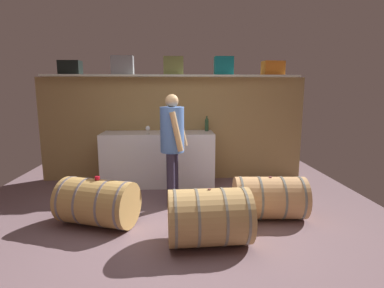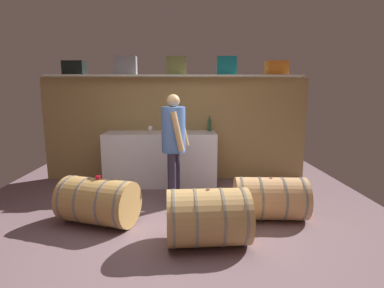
{
  "view_description": "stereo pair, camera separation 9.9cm",
  "coord_description": "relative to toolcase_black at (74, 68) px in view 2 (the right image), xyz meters",
  "views": [
    {
      "loc": [
        0.04,
        -3.21,
        1.69
      ],
      "look_at": [
        0.24,
        0.45,
        1.04
      ],
      "focal_mm": 28.07,
      "sensor_mm": 36.0,
      "label": 1
    },
    {
      "loc": [
        0.14,
        -3.21,
        1.69
      ],
      "look_at": [
        0.24,
        0.45,
        1.04
      ],
      "focal_mm": 28.07,
      "sensor_mm": 36.0,
      "label": 2
    }
  ],
  "objects": [
    {
      "name": "ground_plane",
      "position": [
        1.81,
        -1.73,
        -2.1
      ],
      "size": [
        6.17,
        8.2,
        0.02
      ],
      "primitive_type": "cube",
      "color": "#71585E"
    },
    {
      "name": "back_wall_panel",
      "position": [
        1.81,
        0.15,
        -1.12
      ],
      "size": [
        4.97,
        0.1,
        1.94
      ],
      "primitive_type": "cube",
      "color": "#A48652",
      "rests_on": "ground"
    },
    {
      "name": "high_shelf_board",
      "position": [
        1.81,
        0.0,
        -0.14
      ],
      "size": [
        4.58,
        0.4,
        0.03
      ],
      "primitive_type": "cube",
      "color": "silver",
      "rests_on": "back_wall_panel"
    },
    {
      "name": "toolcase_black",
      "position": [
        0.0,
        0.0,
        0.0
      ],
      "size": [
        0.37,
        0.26,
        0.24
      ],
      "primitive_type": "cube",
      "rotation": [
        0.0,
        0.0,
        -0.03
      ],
      "color": "black",
      "rests_on": "high_shelf_board"
    },
    {
      "name": "toolcase_grey",
      "position": [
        0.92,
        0.0,
        0.04
      ],
      "size": [
        0.39,
        0.23,
        0.33
      ],
      "primitive_type": "cube",
      "rotation": [
        0.0,
        0.0,
        0.03
      ],
      "color": "gray",
      "rests_on": "high_shelf_board"
    },
    {
      "name": "toolcase_olive",
      "position": [
        1.82,
        0.0,
        0.04
      ],
      "size": [
        0.35,
        0.19,
        0.32
      ],
      "primitive_type": "cube",
      "rotation": [
        0.0,
        0.0,
        -0.01
      ],
      "color": "olive",
      "rests_on": "high_shelf_board"
    },
    {
      "name": "toolcase_teal",
      "position": [
        2.73,
        0.0,
        0.04
      ],
      "size": [
        0.34,
        0.23,
        0.33
      ],
      "primitive_type": "cube",
      "rotation": [
        0.0,
        0.0,
        -0.02
      ],
      "color": "#137F86",
      "rests_on": "high_shelf_board"
    },
    {
      "name": "toolcase_orange",
      "position": [
        3.64,
        0.0,
        0.01
      ],
      "size": [
        0.4,
        0.26,
        0.25
      ],
      "primitive_type": "cube",
      "rotation": [
        0.0,
        0.0,
        0.08
      ],
      "color": "orange",
      "rests_on": "high_shelf_board"
    },
    {
      "name": "work_cabinet",
      "position": [
        1.53,
        -0.23,
        -1.62
      ],
      "size": [
        1.98,
        0.63,
        0.96
      ],
      "primitive_type": "cube",
      "color": "silver",
      "rests_on": "ground"
    },
    {
      "name": "wine_bottle_green",
      "position": [
        2.42,
        -0.07,
        -1.01
      ],
      "size": [
        0.07,
        0.07,
        0.28
      ],
      "color": "#2E5133",
      "rests_on": "work_cabinet"
    },
    {
      "name": "wine_glass",
      "position": [
        1.38,
        -0.44,
        -1.04
      ],
      "size": [
        0.08,
        0.08,
        0.14
      ],
      "color": "white",
      "rests_on": "work_cabinet"
    },
    {
      "name": "wine_barrel_near",
      "position": [
        0.85,
        -1.88,
        -1.8
      ],
      "size": [
        1.08,
        0.86,
        0.6
      ],
      "rotation": [
        0.0,
        0.0,
        -0.34
      ],
      "color": "tan",
      "rests_on": "ground"
    },
    {
      "name": "wine_barrel_far",
      "position": [
        2.21,
        -2.46,
        -1.78
      ],
      "size": [
        0.93,
        0.68,
        0.64
      ],
      "rotation": [
        0.0,
        0.0,
        0.05
      ],
      "color": "tan",
      "rests_on": "ground"
    },
    {
      "name": "wine_barrel_flank",
      "position": [
        3.09,
        -1.81,
        -1.81
      ],
      "size": [
        0.96,
        0.61,
        0.58
      ],
      "rotation": [
        0.0,
        0.0,
        -0.06
      ],
      "color": "tan",
      "rests_on": "ground"
    },
    {
      "name": "tasting_cup",
      "position": [
        0.87,
        -1.88,
        -1.48
      ],
      "size": [
        0.06,
        0.06,
        0.04
      ],
      "primitive_type": "cylinder",
      "color": "red",
      "rests_on": "wine_barrel_near"
    },
    {
      "name": "winemaker_pouring",
      "position": [
        1.81,
        -1.2,
        -1.09
      ],
      "size": [
        0.41,
        0.51,
        1.64
      ],
      "rotation": [
        0.0,
        0.0,
        -1.75
      ],
      "color": "#2E283D",
      "rests_on": "ground"
    }
  ]
}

